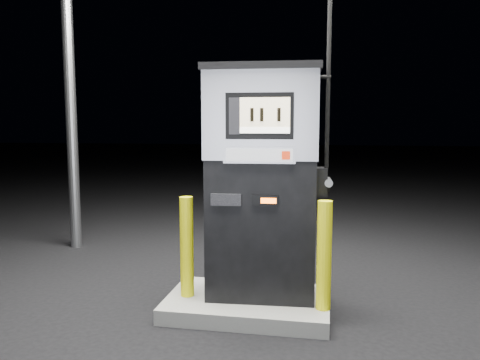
# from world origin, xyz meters

# --- Properties ---
(ground) EXTENTS (80.00, 80.00, 0.00)m
(ground) POSITION_xyz_m (0.00, 0.00, 0.00)
(ground) COLOR black
(ground) RESTS_ON ground
(pump_island) EXTENTS (1.60, 1.00, 0.15)m
(pump_island) POSITION_xyz_m (0.00, 0.00, 0.07)
(pump_island) COLOR slate
(pump_island) RESTS_ON ground
(fuel_dispenser) EXTENTS (1.26, 0.74, 4.70)m
(fuel_dispenser) POSITION_xyz_m (0.13, 0.10, 1.31)
(fuel_dispenser) COLOR black
(fuel_dispenser) RESTS_ON pump_island
(bollard_left) EXTENTS (0.18, 0.18, 1.00)m
(bollard_left) POSITION_xyz_m (-0.60, -0.07, 0.65)
(bollard_left) COLOR #F0EF0D
(bollard_left) RESTS_ON pump_island
(bollard_right) EXTENTS (0.17, 0.17, 1.02)m
(bollard_right) POSITION_xyz_m (0.74, -0.17, 0.66)
(bollard_right) COLOR #F0EF0D
(bollard_right) RESTS_ON pump_island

